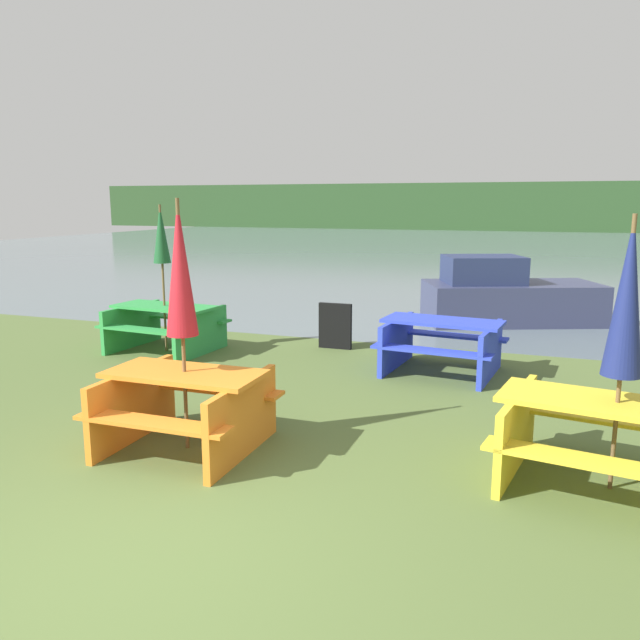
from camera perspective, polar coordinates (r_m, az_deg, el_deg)
name	(u,v)px	position (r m, az deg, el deg)	size (l,w,h in m)	color
ground_plane	(125,563)	(4.66, -17.42, -20.41)	(60.00, 60.00, 0.00)	#516633
water	(495,247)	(35.28, 15.70, 6.47)	(60.00, 50.00, 0.00)	slate
far_treeline	(515,207)	(55.17, 17.38, 9.86)	(80.00, 1.60, 4.00)	#284723
picnic_table_orange	(186,403)	(6.23, -12.18, -7.42)	(1.51, 1.39, 0.77)	orange
picnic_table_yellow	(614,437)	(5.79, 25.32, -9.61)	(2.06, 1.67, 0.76)	yellow
picnic_table_green	(165,323)	(10.33, -13.97, -0.30)	(1.76, 1.51, 0.74)	green
picnic_table_blue	(442,341)	(8.91, 11.09, -1.91)	(1.76, 1.54, 0.76)	blue
umbrella_darkgreen	(161,236)	(10.16, -14.33, 7.46)	(0.27, 0.27, 2.34)	brown
umbrella_navy	(627,298)	(5.52, 26.29, 1.83)	(0.31, 0.31, 2.28)	brown
umbrella_crimson	(180,269)	(5.96, -12.67, 4.53)	(0.30, 0.30, 2.41)	brown
boat	(507,297)	(12.97, 16.69, 2.03)	(3.68, 2.68, 1.33)	#333856
signboard	(335,326)	(10.21, 1.40, -0.55)	(0.55, 0.08, 0.75)	black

